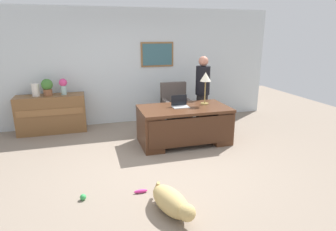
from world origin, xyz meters
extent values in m
plane|color=gray|center=(0.00, 0.00, 0.00)|extent=(12.00, 12.00, 0.00)
cube|color=silver|center=(0.00, 2.60, 1.35)|extent=(7.00, 0.12, 2.70)
cube|color=olive|center=(0.58, 2.52, 1.63)|extent=(0.80, 0.03, 0.59)
cube|color=#37616B|center=(0.58, 2.50, 1.63)|extent=(0.72, 0.01, 0.51)
cube|color=#4C2B19|center=(0.69, 0.83, 0.71)|extent=(1.76, 0.97, 0.05)
cube|color=#4C2B19|center=(-0.01, 0.83, 0.34)|extent=(0.36, 0.91, 0.68)
cube|color=#4C2B19|center=(1.39, 0.83, 0.34)|extent=(0.36, 0.91, 0.68)
cube|color=#412415|center=(0.69, 0.38, 0.37)|extent=(1.66, 0.04, 0.54)
cube|color=brown|center=(-1.91, 2.25, 0.42)|extent=(1.44, 0.48, 0.83)
cube|color=brown|center=(-1.91, 2.00, 0.52)|extent=(1.34, 0.02, 0.14)
cube|color=#564C47|center=(0.82, 1.74, 0.37)|extent=(0.60, 0.58, 0.18)
cylinder|color=black|center=(0.82, 1.74, 0.14)|extent=(0.10, 0.10, 0.28)
cylinder|color=black|center=(0.82, 1.74, 0.03)|extent=(0.52, 0.52, 0.05)
cube|color=#564C47|center=(0.82, 1.98, 0.75)|extent=(0.60, 0.12, 0.57)
cube|color=#564C47|center=(0.56, 1.74, 0.57)|extent=(0.08, 0.50, 0.22)
cube|color=#564C47|center=(1.08, 1.74, 0.57)|extent=(0.08, 0.50, 0.22)
cylinder|color=#262323|center=(1.40, 1.62, 0.39)|extent=(0.26, 0.26, 0.79)
cylinder|color=black|center=(1.40, 1.62, 1.11)|extent=(0.32, 0.32, 0.64)
sphere|color=tan|center=(1.40, 1.62, 1.53)|extent=(0.22, 0.22, 0.22)
ellipsoid|color=tan|center=(-0.25, -1.34, 0.15)|extent=(0.48, 0.74, 0.30)
sphere|color=tan|center=(-0.15, -1.67, 0.19)|extent=(0.20, 0.20, 0.20)
cylinder|color=tan|center=(-0.34, -1.01, 0.17)|extent=(0.08, 0.15, 0.21)
cube|color=#B2B5BA|center=(0.62, 0.85, 0.74)|extent=(0.32, 0.22, 0.01)
cube|color=black|center=(0.62, 0.96, 0.85)|extent=(0.32, 0.01, 0.21)
cylinder|color=#9E8447|center=(1.17, 0.96, 0.74)|extent=(0.16, 0.16, 0.02)
cylinder|color=#9E8447|center=(1.17, 0.96, 0.98)|extent=(0.02, 0.02, 0.45)
cone|color=silver|center=(1.17, 0.96, 1.29)|extent=(0.22, 0.22, 0.18)
cylinder|color=#9BBEBB|center=(-1.61, 2.25, 0.93)|extent=(0.12, 0.12, 0.20)
sphere|color=#E14081|center=(-1.61, 2.25, 1.10)|extent=(0.17, 0.17, 0.17)
cylinder|color=silver|center=(-2.17, 2.25, 0.97)|extent=(0.15, 0.15, 0.27)
cylinder|color=brown|center=(-1.93, 2.25, 0.90)|extent=(0.18, 0.18, 0.14)
sphere|color=#417933|center=(-1.93, 2.25, 1.07)|extent=(0.24, 0.24, 0.24)
sphere|color=green|center=(-1.29, -0.77, 0.04)|extent=(0.08, 0.08, 0.08)
ellipsoid|color=#D8338C|center=(-0.52, -0.81, 0.03)|extent=(0.19, 0.05, 0.05)
camera|label=1|loc=(-1.13, -4.26, 2.13)|focal=30.40mm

